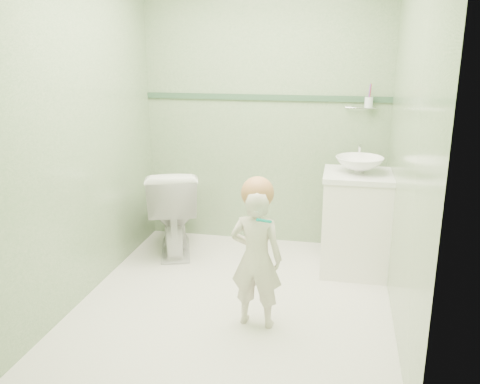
# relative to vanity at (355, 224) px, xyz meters

# --- Properties ---
(ground) EXTENTS (2.50, 2.50, 0.00)m
(ground) POSITION_rel_vanity_xyz_m (-0.84, -0.70, -0.40)
(ground) COLOR silver
(ground) RESTS_ON ground
(room_shell) EXTENTS (2.50, 2.54, 2.40)m
(room_shell) POSITION_rel_vanity_xyz_m (-0.84, -0.70, 0.80)
(room_shell) COLOR gray
(room_shell) RESTS_ON ground
(trim_stripe) EXTENTS (2.20, 0.02, 0.05)m
(trim_stripe) POSITION_rel_vanity_xyz_m (-0.84, 0.54, 0.95)
(trim_stripe) COLOR #33543C
(trim_stripe) RESTS_ON room_shell
(vanity) EXTENTS (0.52, 0.50, 0.80)m
(vanity) POSITION_rel_vanity_xyz_m (0.00, 0.00, 0.00)
(vanity) COLOR white
(vanity) RESTS_ON ground
(counter) EXTENTS (0.54, 0.52, 0.04)m
(counter) POSITION_rel_vanity_xyz_m (0.00, 0.00, 0.41)
(counter) COLOR white
(counter) RESTS_ON vanity
(basin) EXTENTS (0.37, 0.37, 0.13)m
(basin) POSITION_rel_vanity_xyz_m (0.00, 0.00, 0.49)
(basin) COLOR white
(basin) RESTS_ON counter
(faucet) EXTENTS (0.03, 0.13, 0.18)m
(faucet) POSITION_rel_vanity_xyz_m (0.00, 0.19, 0.57)
(faucet) COLOR silver
(faucet) RESTS_ON counter
(cup_holder) EXTENTS (0.26, 0.07, 0.21)m
(cup_holder) POSITION_rel_vanity_xyz_m (0.05, 0.48, 0.93)
(cup_holder) COLOR silver
(cup_holder) RESTS_ON room_shell
(toilet) EXTENTS (0.65, 0.86, 0.78)m
(toilet) POSITION_rel_vanity_xyz_m (-1.58, 0.10, -0.01)
(toilet) COLOR white
(toilet) RESTS_ON ground
(toddler) EXTENTS (0.36, 0.25, 0.94)m
(toddler) POSITION_rel_vanity_xyz_m (-0.64, -0.99, 0.07)
(toddler) COLOR beige
(toddler) RESTS_ON ground
(hair_cap) EXTENTS (0.21, 0.21, 0.21)m
(hair_cap) POSITION_rel_vanity_xyz_m (-0.64, -0.96, 0.50)
(hair_cap) COLOR #AF7445
(hair_cap) RESTS_ON toddler
(teal_toothbrush) EXTENTS (0.11, 0.13, 0.08)m
(teal_toothbrush) POSITION_rel_vanity_xyz_m (-0.58, -1.12, 0.38)
(teal_toothbrush) COLOR #039285
(teal_toothbrush) RESTS_ON toddler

